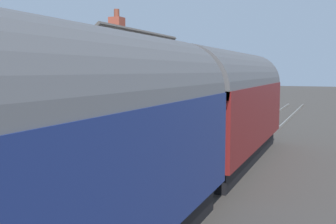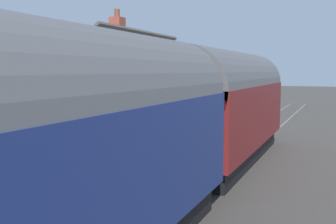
{
  "view_description": "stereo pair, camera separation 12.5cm",
  "coord_description": "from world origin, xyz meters",
  "views": [
    {
      "loc": [
        -16.82,
        -4.86,
        3.55
      ],
      "look_at": [
        -2.13,
        1.5,
        1.87
      ],
      "focal_mm": 42.03,
      "sensor_mm": 36.0,
      "label": 1
    },
    {
      "loc": [
        -16.77,
        -4.97,
        3.55
      ],
      "look_at": [
        -2.13,
        1.5,
        1.87
      ],
      "focal_mm": 42.03,
      "sensor_mm": 36.0,
      "label": 2
    }
  ],
  "objects": [
    {
      "name": "ground_plane",
      "position": [
        0.0,
        0.0,
        0.0
      ],
      "size": [
        160.0,
        160.0,
        0.0
      ],
      "primitive_type": "plane",
      "color": "#423D38"
    },
    {
      "name": "platform",
      "position": [
        0.0,
        3.84,
        0.44
      ],
      "size": [
        32.0,
        5.68,
        0.87
      ],
      "primitive_type": "cube",
      "color": "#A39B8C",
      "rests_on": "ground"
    },
    {
      "name": "platform_edge_coping",
      "position": [
        0.0,
        1.18,
        0.88
      ],
      "size": [
        32.0,
        0.36,
        0.02
      ],
      "primitive_type": "cube",
      "color": "beige",
      "rests_on": "platform"
    },
    {
      "name": "rail_near",
      "position": [
        0.0,
        -1.62,
        0.07
      ],
      "size": [
        52.0,
        0.08,
        0.14
      ],
      "primitive_type": "cube",
      "color": "gray",
      "rests_on": "ground"
    },
    {
      "name": "rail_far",
      "position": [
        0.0,
        -0.18,
        0.07
      ],
      "size": [
        52.0,
        0.08,
        0.14
      ],
      "primitive_type": "cube",
      "color": "gray",
      "rests_on": "ground"
    },
    {
      "name": "train",
      "position": [
        -6.09,
        -0.9,
        2.22
      ],
      "size": [
        18.61,
        2.73,
        4.32
      ],
      "color": "black",
      "rests_on": "ground"
    },
    {
      "name": "station_building",
      "position": [
        -2.52,
        4.31,
        2.4
      ],
      "size": [
        6.56,
        4.04,
        5.41
      ],
      "color": "white",
      "rests_on": "platform"
    },
    {
      "name": "bench_by_lamp",
      "position": [
        2.9,
        3.45,
        1.35
      ],
      "size": [
        1.41,
        0.45,
        0.88
      ],
      "color": "teal",
      "rests_on": "platform"
    },
    {
      "name": "planter_under_sign",
      "position": [
        -8.4,
        2.3,
        1.35
      ],
      "size": [
        0.67,
        0.67,
        0.91
      ],
      "color": "black",
      "rests_on": "platform"
    },
    {
      "name": "planter_by_door",
      "position": [
        4.34,
        2.65,
        1.15
      ],
      "size": [
        0.99,
        0.32,
        0.57
      ],
      "color": "teal",
      "rests_on": "platform"
    },
    {
      "name": "planter_corner_building",
      "position": [
        5.72,
        5.52,
        1.33
      ],
      "size": [
        0.48,
        0.48,
        0.82
      ],
      "color": "teal",
      "rests_on": "platform"
    },
    {
      "name": "planter_bench_right",
      "position": [
        3.5,
        5.32,
        1.3
      ],
      "size": [
        0.58,
        0.58,
        0.81
      ],
      "color": "#9E5138",
      "rests_on": "platform"
    },
    {
      "name": "lamp_post_platform",
      "position": [
        4.47,
        1.8,
        3.49
      ],
      "size": [
        0.32,
        0.5,
        3.76
      ],
      "color": "black",
      "rests_on": "platform"
    },
    {
      "name": "station_sign_board",
      "position": [
        6.09,
        2.08,
        2.06
      ],
      "size": [
        0.96,
        0.06,
        1.57
      ],
      "color": "black",
      "rests_on": "platform"
    },
    {
      "name": "tree_distant",
      "position": [
        12.77,
        10.48,
        4.89
      ],
      "size": [
        3.34,
        3.41,
        6.95
      ],
      "color": "#4C3828",
      "rests_on": "ground"
    }
  ]
}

